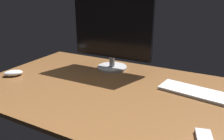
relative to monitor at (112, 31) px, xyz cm
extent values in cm
cube|color=brown|center=(14.38, -25.79, -24.62)|extent=(140.00, 84.00, 2.00)
cylinder|color=#BBBBBB|center=(0.00, 0.00, -22.86)|extent=(18.30, 18.30, 1.52)
cylinder|color=#BBBBBB|center=(0.00, 0.00, -19.01)|extent=(3.43, 3.43, 6.17)
cube|color=black|center=(0.00, 0.00, 2.69)|extent=(49.43, 3.27, 37.23)
cube|color=silver|center=(53.50, -12.89, -22.95)|extent=(38.96, 17.86, 1.34)
ellipsoid|color=silver|center=(-44.46, -36.90, -22.03)|extent=(11.72, 11.73, 3.17)
camera|label=1|loc=(60.99, -116.10, 23.20)|focal=35.81mm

